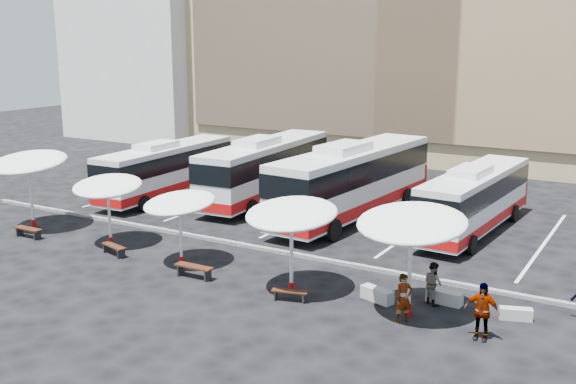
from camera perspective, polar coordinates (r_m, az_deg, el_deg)
The scene contains 23 objects.
ground at distance 30.93m, azimuth -4.43°, elevation -4.84°, with size 120.00×120.00×0.00m, color black.
apartment_block at distance 68.80m, azimuth -10.58°, elevation 12.38°, with size 14.00×14.00×18.00m, color silver.
curb_divider at distance 31.30m, azimuth -3.91°, elevation -4.47°, with size 34.00×0.25×0.15m, color black.
bay_lines at distance 37.50m, azimuth 2.55°, elevation -1.62°, with size 24.15×12.00×0.01m.
bus_0 at distance 41.28m, azimuth -10.22°, elevation 2.02°, with size 2.82×10.86×3.42m.
bus_1 at distance 39.77m, azimuth -1.88°, elevation 2.11°, with size 3.34×12.18×3.82m.
bus_2 at distance 35.85m, azimuth 5.56°, elevation 1.12°, with size 3.73×13.21×4.14m.
bus_3 at distance 34.37m, azimuth 15.56°, elevation -0.47°, with size 2.96×10.82×3.40m.
sunshade_0 at distance 35.81m, azimuth -21.13°, elevation 2.34°, with size 4.34×4.38×3.97m.
sunshade_1 at distance 31.87m, azimuth -15.03°, elevation 0.48°, with size 4.05×4.08×3.28m.
sunshade_2 at distance 28.44m, azimuth -9.17°, elevation -0.94°, with size 3.65×3.68×3.16m.
sunshade_3 at distance 24.87m, azimuth 0.30°, elevation -1.88°, with size 3.49×3.53×3.61m.
sunshade_4 at distance 23.05m, azimuth 10.43°, elevation -2.63°, with size 3.93×3.98×3.91m.
wood_bench_0 at distance 34.79m, azimuth -21.14°, elevation -3.04°, with size 1.58×0.43×0.48m.
wood_bench_1 at distance 30.88m, azimuth -14.52°, elevation -4.58°, with size 1.53×0.76×0.45m.
wood_bench_2 at distance 27.40m, azimuth -7.96°, elevation -6.44°, with size 1.68×0.49×0.51m.
wood_bench_3 at distance 24.88m, azimuth 0.16°, elevation -8.54°, with size 1.39×0.69×0.41m.
conc_bench_0 at distance 25.13m, azimuth 7.56°, elevation -8.61°, with size 1.29×0.43×0.48m, color #979792.
conc_bench_1 at distance 25.34m, azimuth 13.10°, elevation -8.66°, with size 1.29×0.43×0.48m, color #979792.
conc_bench_2 at distance 24.66m, azimuth 18.72°, elevation -9.74°, with size 1.10×0.37×0.41m, color #979792.
passenger_0 at distance 23.27m, azimuth 9.76°, elevation -8.87°, with size 0.62×0.41×1.71m, color black.
passenger_1 at distance 25.00m, azimuth 12.19°, elevation -7.57°, with size 0.77×0.60×1.58m, color black.
passenger_2 at distance 22.54m, azimuth 16.08°, elevation -9.67°, with size 1.12×0.47×1.92m, color black.
Camera 1 is at (16.93, -24.10, 9.43)m, focal length 42.00 mm.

